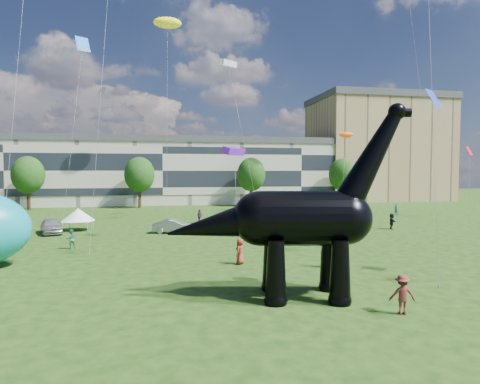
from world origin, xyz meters
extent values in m
plane|color=#16330C|center=(0.00, 0.00, 0.00)|extent=(220.00, 220.00, 0.00)
cube|color=beige|center=(-8.00, 62.00, 6.00)|extent=(78.00, 11.00, 12.00)
cube|color=tan|center=(40.00, 65.00, 11.00)|extent=(28.00, 18.00, 22.00)
cylinder|color=#382314|center=(-30.00, 53.00, 1.60)|extent=(0.56, 0.56, 3.20)
ellipsoid|color=#14380F|center=(-30.00, 53.00, 6.32)|extent=(5.20, 5.20, 6.24)
cylinder|color=#382314|center=(-12.00, 53.00, 1.60)|extent=(0.56, 0.56, 3.20)
ellipsoid|color=#14380F|center=(-12.00, 53.00, 6.32)|extent=(5.20, 5.20, 6.24)
cylinder|color=#382314|center=(8.00, 53.00, 1.60)|extent=(0.56, 0.56, 3.20)
ellipsoid|color=#14380F|center=(8.00, 53.00, 6.32)|extent=(5.20, 5.20, 6.24)
cylinder|color=#382314|center=(26.00, 53.00, 1.60)|extent=(0.56, 0.56, 3.20)
ellipsoid|color=#14380F|center=(26.00, 53.00, 6.32)|extent=(5.20, 5.20, 6.24)
cone|color=black|center=(-2.60, -0.61, 1.55)|extent=(1.25, 1.25, 3.11)
sphere|color=black|center=(-2.60, -0.61, 0.19)|extent=(1.14, 1.14, 1.14)
cone|color=black|center=(-2.18, 1.63, 1.55)|extent=(1.25, 1.25, 3.11)
sphere|color=black|center=(-2.18, 1.63, 0.19)|extent=(1.14, 1.14, 1.14)
cone|color=black|center=(0.45, -1.18, 1.55)|extent=(1.25, 1.25, 3.11)
sphere|color=black|center=(0.45, -1.18, 0.19)|extent=(1.14, 1.14, 1.14)
cone|color=black|center=(0.87, 1.06, 1.55)|extent=(1.25, 1.25, 3.11)
sphere|color=black|center=(0.87, 1.06, 0.19)|extent=(1.14, 1.14, 1.14)
cylinder|color=black|center=(-0.97, 0.25, 4.04)|extent=(4.79, 3.55, 2.80)
sphere|color=black|center=(-3.11, 0.65, 4.04)|extent=(2.80, 2.80, 2.80)
sphere|color=black|center=(1.17, -0.15, 4.04)|extent=(2.69, 2.69, 2.69)
cone|color=black|center=(2.41, -0.38, 7.04)|extent=(4.12, 2.24, 5.49)
sphere|color=black|center=(3.66, -0.62, 9.42)|extent=(0.87, 0.87, 0.87)
cylinder|color=black|center=(3.96, -0.67, 9.37)|extent=(0.80, 0.58, 0.46)
cone|color=black|center=(-5.21, 1.04, 3.70)|extent=(5.79, 3.15, 3.04)
imported|color=silver|center=(-19.33, 24.90, 0.80)|extent=(3.30, 5.04, 1.59)
imported|color=gray|center=(-6.90, 22.80, 0.70)|extent=(4.44, 2.29, 1.39)
imported|color=white|center=(-0.15, 25.18, 0.82)|extent=(6.36, 3.97, 1.64)
imported|color=#595960|center=(3.55, 26.27, 0.73)|extent=(4.06, 5.45, 1.47)
cube|color=white|center=(9.79, 26.91, 0.99)|extent=(3.32, 3.32, 0.11)
cone|color=white|center=(9.79, 26.91, 1.71)|extent=(4.20, 4.20, 1.35)
cylinder|color=#999999|center=(8.25, 26.03, 0.50)|extent=(0.05, 0.05, 0.99)
cylinder|color=#999999|center=(10.68, 25.36, 0.50)|extent=(0.05, 0.05, 0.99)
cylinder|color=#999999|center=(8.91, 28.46, 0.50)|extent=(0.05, 0.05, 0.99)
cylinder|color=#999999|center=(11.34, 27.80, 0.50)|extent=(0.05, 0.05, 0.99)
cube|color=silver|center=(18.00, 33.12, 1.05)|extent=(3.22, 3.22, 0.11)
cone|color=silver|center=(18.00, 33.12, 1.81)|extent=(4.08, 4.08, 1.43)
cylinder|color=#999999|center=(16.50, 31.98, 0.52)|extent=(0.06, 0.06, 1.05)
cylinder|color=#999999|center=(19.14, 31.61, 0.52)|extent=(0.06, 0.06, 1.05)
cylinder|color=#999999|center=(16.87, 34.62, 0.52)|extent=(0.06, 0.06, 1.05)
cylinder|color=#999999|center=(19.51, 34.25, 0.52)|extent=(0.06, 0.06, 1.05)
cube|color=white|center=(-17.03, 26.72, 1.00)|extent=(2.90, 2.90, 0.11)
cone|color=white|center=(-17.03, 26.72, 1.73)|extent=(3.67, 3.67, 1.37)
cylinder|color=#999999|center=(-18.38, 25.52, 0.50)|extent=(0.05, 0.05, 1.00)
cylinder|color=#999999|center=(-15.83, 25.37, 0.50)|extent=(0.05, 0.05, 1.00)
cylinder|color=#999999|center=(-18.23, 28.07, 0.50)|extent=(0.05, 0.05, 1.00)
cylinder|color=#999999|center=(-15.68, 27.92, 0.50)|extent=(0.05, 0.05, 1.00)
imported|color=#34835C|center=(-15.48, 15.89, 0.81)|extent=(0.96, 0.86, 1.63)
imported|color=maroon|center=(-2.74, 7.90, 0.89)|extent=(0.96, 1.04, 1.78)
imported|color=black|center=(16.93, 21.13, 0.88)|extent=(1.02, 1.72, 1.77)
imported|color=olive|center=(7.65, 17.94, 0.93)|extent=(1.35, 1.31, 1.85)
imported|color=#296599|center=(2.69, 5.95, 0.92)|extent=(0.79, 0.78, 1.83)
imported|color=brown|center=(-19.59, 12.90, 0.91)|extent=(1.04, 0.88, 1.82)
imported|color=#2C6C6F|center=(25.49, 33.87, 0.81)|extent=(0.70, 0.68, 1.63)
imported|color=maroon|center=(2.62, -3.00, 0.89)|extent=(1.28, 0.93, 1.79)
imported|color=#502C64|center=(-3.56, 30.30, 0.86)|extent=(0.95, 1.05, 1.72)
plane|color=red|center=(33.19, 28.94, 9.21)|extent=(1.43, 1.12, 1.16)
cube|color=silver|center=(0.48, 33.16, 20.45)|extent=(2.59, 2.28, 0.93)
plane|color=#122BC5|center=(23.69, 23.66, 15.05)|extent=(2.99, 2.50, 2.28)
cube|color=#5918A8|center=(-0.25, 24.63, 8.66)|extent=(2.76, 2.51, 1.05)
ellipsoid|color=#FA4F0D|center=(16.20, 31.18, 11.30)|extent=(1.73, 2.20, 0.78)
ellipsoid|color=#FFF715|center=(-7.03, 45.37, 29.45)|extent=(4.70, 4.04, 1.70)
plane|color=blue|center=(-18.30, 38.36, 23.41)|extent=(2.60, 2.11, 2.13)
camera|label=1|loc=(-7.91, -19.06, 6.44)|focal=30.00mm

